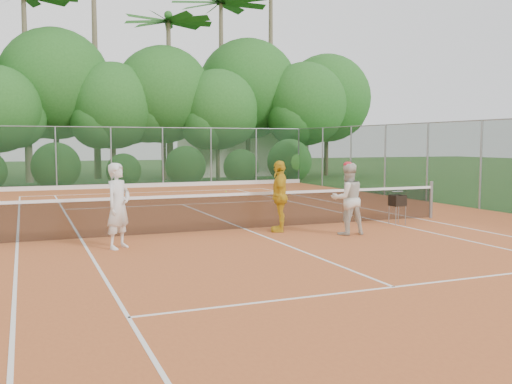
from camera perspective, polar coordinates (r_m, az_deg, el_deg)
ground at (r=14.84m, az=-1.03°, el=-3.83°), size 120.00×120.00×0.00m
clay_court at (r=14.84m, az=-1.03°, el=-3.80°), size 18.00×36.00×0.02m
club_building at (r=40.30m, az=-1.44°, el=3.89°), size 8.00×5.00×3.00m
tennis_net at (r=14.77m, az=-1.03°, el=-1.79°), size 11.97×0.10×1.10m
player_white at (r=12.41m, az=-13.59°, el=-1.37°), size 0.78×0.78×1.82m
player_center_grp at (r=14.09m, az=9.13°, el=-0.66°), size 0.90×0.72×1.79m
player_yellow at (r=14.41m, az=2.38°, el=-0.41°), size 0.83×1.14×1.80m
ball_hopper at (r=16.14m, az=13.96°, el=-0.89°), size 0.35×0.35×0.81m
stray_ball_a at (r=25.74m, az=-13.55°, el=-0.10°), size 0.07×0.07×0.07m
stray_ball_b at (r=26.72m, az=-13.09°, el=0.09°), size 0.07×0.07×0.07m
stray_ball_c at (r=25.84m, az=-3.03°, el=0.05°), size 0.07×0.07×0.07m
court_markings at (r=14.83m, az=-1.03°, el=-3.75°), size 11.03×23.83×0.01m
fence_back at (r=29.17m, az=-11.77°, el=3.40°), size 18.07×0.07×3.00m
tropical_treeline at (r=34.67m, az=-11.11°, el=9.60°), size 32.10×8.49×15.03m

